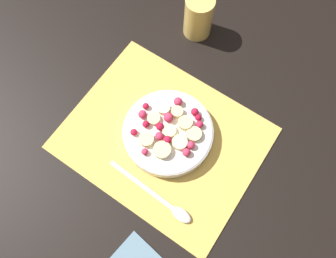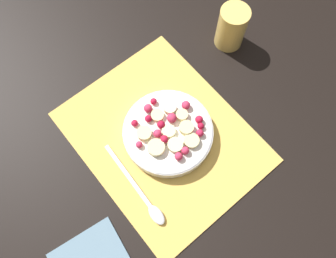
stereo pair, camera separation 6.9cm
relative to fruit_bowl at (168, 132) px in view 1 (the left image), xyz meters
The scene contains 5 objects.
ground_plane 0.03m from the fruit_bowl, 61.65° to the left, with size 3.00×3.00×0.00m, color black.
placemat 0.03m from the fruit_bowl, 61.65° to the left, with size 0.42×0.34×0.01m.
fruit_bowl is the anchor object (origin of this frame).
spoon 0.15m from the fruit_bowl, 121.19° to the left, with size 0.21×0.03×0.01m.
drinking_glass 0.29m from the fruit_bowl, 70.27° to the right, with size 0.07×0.07×0.11m.
Camera 1 is at (-0.14, 0.19, 0.69)m, focal length 35.00 mm.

